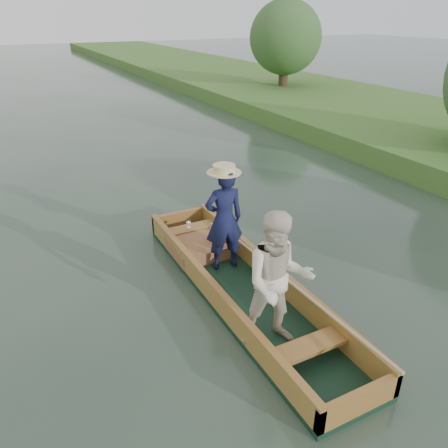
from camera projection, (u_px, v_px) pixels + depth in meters
name	position (u px, v px, depth m)	size (l,w,h in m)	color
ground	(242.00, 296.00, 6.57)	(120.00, 120.00, 0.00)	#283D30
trees_far	(268.00, 63.00, 12.63)	(21.84, 15.19, 4.41)	#47331E
punt	(247.00, 267.00, 6.08)	(1.24, 5.08, 1.87)	black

